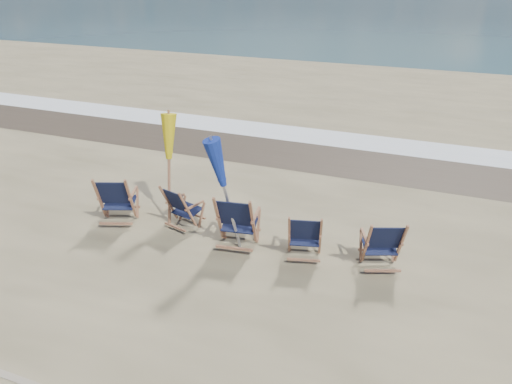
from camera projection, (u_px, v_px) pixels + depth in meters
surf_foam at (333, 138)px, 14.53m from camera, size 200.00×1.40×0.01m
wet_sand_strip at (319, 155)px, 13.26m from camera, size 200.00×2.60×0.00m
beach_chair_0 at (131, 201)px, 9.51m from camera, size 0.91×0.96×1.07m
beach_chair_1 at (188, 212)px, 9.27m from camera, size 0.73×0.79×0.91m
beach_chair_2 at (253, 224)px, 8.61m from camera, size 0.83×0.90×1.11m
beach_chair_3 at (320, 238)px, 8.35m from camera, size 0.75×0.80×0.94m
beach_chair_4 at (401, 246)px, 8.07m from camera, size 0.85×0.89×0.99m
umbrella_yellow at (167, 143)px, 9.29m from camera, size 0.30×0.30×2.13m
umbrella_blue at (227, 166)px, 8.26m from camera, size 0.30×0.30×2.12m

